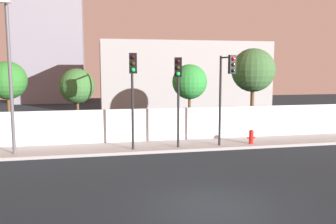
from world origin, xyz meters
TOP-DOWN VIEW (x-y plane):
  - ground_plane at (0.00, 0.00)m, footprint 80.00×80.00m
  - sidewalk at (0.00, 8.20)m, footprint 36.00×2.40m
  - perimeter_wall at (0.00, 9.49)m, footprint 36.00×0.18m
  - traffic_light_left at (3.00, 6.91)m, footprint 0.39×1.43m
  - traffic_light_center at (-1.69, 6.68)m, footprint 0.35×1.87m
  - traffic_light_right at (0.50, 6.77)m, footprint 0.59×1.68m
  - street_lamp_curbside at (-7.21, 7.53)m, footprint 0.63×1.78m
  - fire_hydrant at (4.71, 7.56)m, footprint 0.44×0.26m
  - roadside_tree_leftmost at (-8.10, 10.91)m, footprint 2.08×2.08m
  - roadside_tree_midleft at (-4.43, 10.91)m, footprint 1.98×1.98m
  - roadside_tree_midright at (2.18, 10.91)m, footprint 2.11×2.11m
  - roadside_tree_rightmost at (6.27, 10.91)m, footprint 2.72×2.72m
  - low_building_distant at (4.91, 23.49)m, footprint 15.72×6.00m

SIDE VIEW (x-z plane):
  - ground_plane at x=0.00m, z-range 0.00..0.00m
  - sidewalk at x=0.00m, z-range 0.00..0.15m
  - fire_hydrant at x=4.71m, z-range 0.18..0.95m
  - perimeter_wall at x=0.00m, z-range 0.15..1.95m
  - roadside_tree_midleft at x=-4.43m, z-range 1.08..5.24m
  - low_building_distant at x=4.91m, z-range 0.00..6.59m
  - roadside_tree_midright at x=2.18m, z-range 1.13..5.54m
  - traffic_light_right at x=0.50m, z-range 1.21..5.73m
  - roadside_tree_leftmost at x=-8.10m, z-range 1.22..5.77m
  - traffic_light_left at x=3.00m, z-range 1.22..5.88m
  - traffic_light_center at x=-1.69m, z-range 1.25..5.95m
  - roadside_tree_rightmost at x=6.27m, z-range 1.32..6.73m
  - street_lamp_curbside at x=-7.21m, z-range 0.75..7.68m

